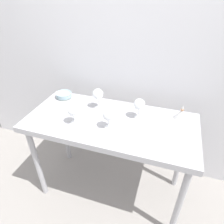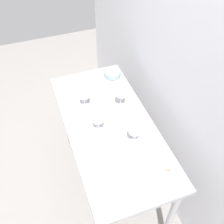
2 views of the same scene
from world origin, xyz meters
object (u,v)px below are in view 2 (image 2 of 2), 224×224
wine_glass_near_center (98,119)px  tasting_sheet_upper (130,166)px  decanter_funnel (168,173)px  wine_glass_far_left (121,94)px  wine_glass_near_left (84,95)px  tasting_bowl (112,73)px  tasting_sheet_lower (105,92)px  wine_glass_far_right (135,130)px

wine_glass_near_center → tasting_sheet_upper: size_ratio=0.66×
tasting_sheet_upper → decanter_funnel: 0.26m
wine_glass_far_left → wine_glass_near_center: (0.18, -0.25, -0.02)m
wine_glass_far_left → wine_glass_near_left: 0.29m
wine_glass_near_left → decanter_funnel: 0.88m
wine_glass_far_left → decanter_funnel: 0.72m
tasting_sheet_upper → tasting_bowl: size_ratio=1.63×
wine_glass_far_left → tasting_sheet_lower: bearing=-162.3°
wine_glass_far_left → tasting_sheet_upper: (0.56, -0.15, -0.13)m
tasting_bowl → decanter_funnel: bearing=-1.0°
tasting_sheet_upper → tasting_sheet_lower: size_ratio=0.96×
wine_glass_near_center → wine_glass_far_right: bearing=47.2°
wine_glass_near_center → tasting_sheet_lower: bearing=154.6°
wine_glass_near_left → tasting_bowl: size_ratio=1.07×
tasting_sheet_upper → decanter_funnel: size_ratio=1.88×
wine_glass_near_center → tasting_sheet_upper: wine_glass_near_center is taller
wine_glass_far_left → tasting_bowl: wine_glass_far_left is taller
wine_glass_near_center → decanter_funnel: bearing=29.6°
wine_glass_near_center → tasting_sheet_lower: 0.44m
wine_glass_far_left → wine_glass_near_left: bearing=-109.9°
tasting_sheet_lower → wine_glass_far_left: bearing=20.3°
tasting_sheet_lower → wine_glass_near_left: bearing=-60.8°
tasting_bowl → decanter_funnel: size_ratio=1.15×
tasting_bowl → tasting_sheet_lower: bearing=-36.3°
wine_glass_far_right → tasting_sheet_upper: size_ratio=0.70×
tasting_sheet_upper → wine_glass_far_left: bearing=-156.4°
wine_glass_near_center → decanter_funnel: size_ratio=1.24×
wine_glass_far_right → tasting_sheet_lower: 0.59m
wine_glass_near_center → tasting_sheet_lower: wine_glass_near_center is taller
tasting_sheet_upper → tasting_sheet_lower: 0.77m
wine_glass_far_left → wine_glass_near_left: wine_glass_far_left is taller
tasting_bowl → wine_glass_far_left: bearing=-10.2°
wine_glass_far_left → wine_glass_near_left: size_ratio=1.13×
wine_glass_near_left → tasting_bowl: bearing=129.9°
wine_glass_far_left → decanter_funnel: (0.71, 0.05, -0.09)m
wine_glass_far_right → tasting_sheet_upper: wine_glass_far_right is taller
wine_glass_near_left → tasting_sheet_upper: (0.66, 0.13, -0.11)m
wine_glass_far_left → tasting_sheet_upper: bearing=-15.1°
wine_glass_near_center → tasting_bowl: bearing=150.8°
wine_glass_far_right → tasting_sheet_lower: wine_glass_far_right is taller
decanter_funnel → tasting_sheet_upper: bearing=-127.4°
tasting_bowl → tasting_sheet_upper: bearing=-13.1°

